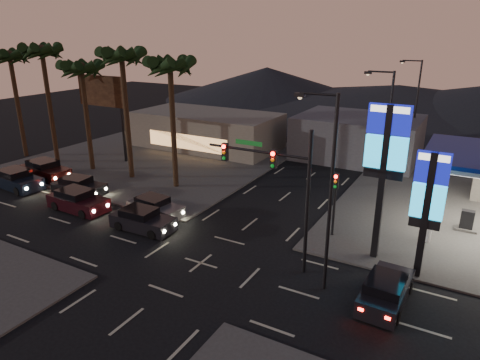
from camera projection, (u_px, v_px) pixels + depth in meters
The scene contains 26 objects.
ground at pixel (201, 263), 24.52m from camera, with size 140.00×140.00×0.00m, color black.
corner_lot_nw at pixel (161, 157), 45.08m from camera, with size 24.00×24.00×0.12m, color #47443F.
pylon_sign_tall at pixel (386, 153), 23.03m from camera, with size 2.20×0.35×9.00m.
pylon_sign_short at pixel (428, 197), 21.62m from camera, with size 1.60×0.35×7.00m.
traffic_signal_mast at pixel (278, 178), 22.71m from camera, with size 6.10×0.39×8.00m.
pedestal_signal at pixel (335, 194), 26.77m from camera, with size 0.32×0.39×4.30m.
streetlight_near at pixel (327, 184), 20.33m from camera, with size 2.14×0.25×10.00m.
streetlight_mid at pixel (385, 131), 31.04m from camera, with size 2.14×0.25×10.00m.
streetlight_far at pixel (414, 104), 42.57m from camera, with size 2.14×0.25×10.00m.
palm_a at pixel (170, 74), 33.41m from camera, with size 4.41×4.41×10.86m.
palm_b at pixel (122, 65), 35.55m from camera, with size 4.41×4.41×11.46m.
palm_c at pixel (82, 75), 38.21m from camera, with size 4.41×4.41×10.26m.
palm_d at pixel (43, 59), 40.11m from camera, with size 4.41×4.41×11.66m.
palm_e at pixel (11, 63), 42.60m from camera, with size 4.41×4.41×11.06m.
billboard at pixel (102, 98), 42.63m from camera, with size 6.00×0.30×8.50m.
building_far_west at pixel (207, 130), 48.46m from camera, with size 16.00×8.00×4.00m, color #726B5B.
building_far_mid at pixel (358, 137), 44.29m from camera, with size 12.00×9.00×4.40m, color #4C4C51.
hill_left at pixel (267, 83), 84.52m from camera, with size 40.00×40.00×6.00m, color black.
hill_center at pixel (398, 97), 73.30m from camera, with size 60.00×60.00×4.00m, color black.
car_lane_a_front at pixel (142, 220), 28.49m from camera, with size 4.54×2.01×1.46m.
car_lane_a_mid at pixel (78, 201), 31.60m from camera, with size 4.89×2.16×1.58m.
car_lane_a_rear at pixel (17, 180), 36.00m from camera, with size 5.15×2.44×1.64m.
car_lane_b_front at pixel (155, 207), 30.61m from camera, with size 4.42×2.14×1.40m.
car_lane_b_mid at pixel (79, 187), 34.68m from camera, with size 4.58×2.26×1.45m.
car_lane_b_rear at pixel (45, 170), 38.45m from camera, with size 5.21×2.53×1.65m.
suv_station at pixel (386, 291), 20.70m from camera, with size 2.07×4.47×1.46m.
Camera 1 is at (12.53, -17.74, 12.55)m, focal length 32.00 mm.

